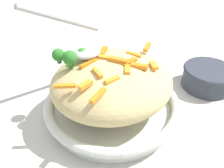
{
  "coord_description": "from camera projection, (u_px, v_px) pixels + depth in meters",
  "views": [
    {
      "loc": [
        -0.19,
        -0.33,
        0.35
      ],
      "look_at": [
        0.0,
        0.0,
        0.08
      ],
      "focal_mm": 37.45,
      "sensor_mm": 36.0,
      "label": 1
    }
  ],
  "objects": [
    {
      "name": "carrot_piece_0",
      "position": [
        154.0,
        65.0,
        0.44
      ],
      "size": [
        0.02,
        0.03,
        0.01
      ],
      "primitive_type": "cube",
      "rotation": [
        0.0,
        0.0,
        1.24
      ],
      "color": "orange",
      "rests_on": "pasta_mound"
    },
    {
      "name": "carrot_piece_3",
      "position": [
        111.0,
        58.0,
        0.45
      ],
      "size": [
        0.03,
        0.04,
        0.01
      ],
      "primitive_type": "cube",
      "rotation": [
        0.0,
        0.0,
        2.25
      ],
      "color": "orange",
      "rests_on": "pasta_mound"
    },
    {
      "name": "carrot_piece_15",
      "position": [
        147.0,
        47.0,
        0.5
      ],
      "size": [
        0.03,
        0.03,
        0.01
      ],
      "primitive_type": "cube",
      "rotation": [
        0.0,
        0.0,
        0.67
      ],
      "color": "orange",
      "rests_on": "pasta_mound"
    },
    {
      "name": "carrot_piece_9",
      "position": [
        95.0,
        57.0,
        0.46
      ],
      "size": [
        0.04,
        0.03,
        0.01
      ],
      "primitive_type": "cube",
      "rotation": [
        0.0,
        0.0,
        0.54
      ],
      "color": "orange",
      "rests_on": "pasta_mound"
    },
    {
      "name": "carrot_piece_8",
      "position": [
        98.0,
        95.0,
        0.36
      ],
      "size": [
        0.04,
        0.03,
        0.01
      ],
      "primitive_type": "cube",
      "rotation": [
        0.0,
        0.0,
        0.54
      ],
      "color": "orange",
      "rests_on": "pasta_mound"
    },
    {
      "name": "serving_spoon",
      "position": [
        76.0,
        39.0,
        0.47
      ],
      "size": [
        0.18,
        0.13,
        0.1
      ],
      "color": "#B7B7BC",
      "rests_on": "pasta_mound"
    },
    {
      "name": "pasta_mound",
      "position": [
        112.0,
        82.0,
        0.47
      ],
      "size": [
        0.25,
        0.23,
        0.09
      ],
      "primitive_type": "ellipsoid",
      "color": "#D1BA7A",
      "rests_on": "serving_bowl"
    },
    {
      "name": "broccoli_floret_0",
      "position": [
        82.0,
        53.0,
        0.45
      ],
      "size": [
        0.02,
        0.02,
        0.03
      ],
      "color": "#377928",
      "rests_on": "pasta_mound"
    },
    {
      "name": "carrot_piece_11",
      "position": [
        103.0,
        51.0,
        0.48
      ],
      "size": [
        0.03,
        0.03,
        0.01
      ],
      "primitive_type": "cube",
      "rotation": [
        0.0,
        0.0,
        0.81
      ],
      "color": "orange",
      "rests_on": "pasta_mound"
    },
    {
      "name": "carrot_piece_2",
      "position": [
        118.0,
        60.0,
        0.44
      ],
      "size": [
        0.03,
        0.04,
        0.01
      ],
      "primitive_type": "cube",
      "rotation": [
        0.0,
        0.0,
        5.36
      ],
      "color": "orange",
      "rests_on": "pasta_mound"
    },
    {
      "name": "carrot_piece_10",
      "position": [
        127.0,
        70.0,
        0.42
      ],
      "size": [
        0.02,
        0.03,
        0.01
      ],
      "primitive_type": "cube",
      "rotation": [
        0.0,
        0.0,
        1.0
      ],
      "color": "orange",
      "rests_on": "pasta_mound"
    },
    {
      "name": "carrot_piece_4",
      "position": [
        134.0,
        55.0,
        0.47
      ],
      "size": [
        0.02,
        0.03,
        0.01
      ],
      "primitive_type": "cube",
      "rotation": [
        0.0,
        0.0,
        5.19
      ],
      "color": "orange",
      "rests_on": "pasta_mound"
    },
    {
      "name": "broccoli_floret_2",
      "position": [
        70.0,
        58.0,
        0.43
      ],
      "size": [
        0.03,
        0.03,
        0.03
      ],
      "color": "#296820",
      "rests_on": "pasta_mound"
    },
    {
      "name": "companion_bowl",
      "position": [
        208.0,
        76.0,
        0.58
      ],
      "size": [
        0.13,
        0.13,
        0.05
      ],
      "color": "#333842",
      "rests_on": "ground_plane"
    },
    {
      "name": "carrot_piece_14",
      "position": [
        129.0,
        62.0,
        0.44
      ],
      "size": [
        0.04,
        0.02,
        0.01
      ],
      "primitive_type": "cube",
      "rotation": [
        0.0,
        0.0,
        3.38
      ],
      "color": "orange",
      "rests_on": "pasta_mound"
    },
    {
      "name": "carrot_piece_12",
      "position": [
        97.0,
        73.0,
        0.41
      ],
      "size": [
        0.01,
        0.03,
        0.01
      ],
      "primitive_type": "cube",
      "rotation": [
        0.0,
        0.0,
        1.54
      ],
      "color": "orange",
      "rests_on": "pasta_mound"
    },
    {
      "name": "broccoli_floret_1",
      "position": [
        58.0,
        55.0,
        0.44
      ],
      "size": [
        0.03,
        0.03,
        0.03
      ],
      "color": "#296820",
      "rests_on": "pasta_mound"
    },
    {
      "name": "carrot_piece_13",
      "position": [
        89.0,
        63.0,
        0.44
      ],
      "size": [
        0.04,
        0.02,
        0.01
      ],
      "primitive_type": "cube",
      "rotation": [
        0.0,
        0.0,
        0.23
      ],
      "color": "orange",
      "rests_on": "pasta_mound"
    },
    {
      "name": "carrot_piece_7",
      "position": [
        65.0,
        86.0,
        0.39
      ],
      "size": [
        0.04,
        0.02,
        0.01
      ],
      "primitive_type": "cube",
      "rotation": [
        0.0,
        0.0,
        5.8
      ],
      "color": "orange",
      "rests_on": "pasta_mound"
    },
    {
      "name": "carrot_piece_6",
      "position": [
        139.0,
        66.0,
        0.43
      ],
      "size": [
        0.03,
        0.03,
        0.01
      ],
      "primitive_type": "cube",
      "rotation": [
        0.0,
        0.0,
        5.46
      ],
      "color": "orange",
      "rests_on": "pasta_mound"
    },
    {
      "name": "carrot_piece_5",
      "position": [
        112.0,
        80.0,
        0.4
      ],
      "size": [
        0.03,
        0.01,
        0.01
      ],
      "primitive_type": "cube",
      "rotation": [
        0.0,
        0.0,
        0.06
      ],
      "color": "orange",
      "rests_on": "pasta_mound"
    },
    {
      "name": "serving_bowl",
      "position": [
        112.0,
        105.0,
        0.51
      ],
      "size": [
        0.29,
        0.29,
        0.04
      ],
      "color": "silver",
      "rests_on": "ground_plane"
    },
    {
      "name": "carrot_piece_1",
      "position": [
        85.0,
        85.0,
        0.39
      ],
      "size": [
        0.03,
        0.02,
        0.01
      ],
      "primitive_type": "cube",
      "rotation": [
        0.0,
        0.0,
        0.32
      ],
      "color": "orange",
      "rests_on": "pasta_mound"
    },
    {
      "name": "ground_plane",
      "position": [
        112.0,
        113.0,
        0.52
      ],
      "size": [
        2.4,
        2.4,
        0.0
      ],
      "primitive_type": "plane",
      "color": "beige"
    }
  ]
}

